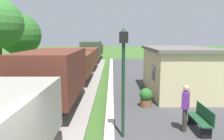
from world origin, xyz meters
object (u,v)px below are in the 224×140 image
(potted_planter, at_px, (146,97))
(lamp_post_near, at_px, (123,63))
(person_waiting, at_px, (185,106))
(freight_train, at_px, (82,59))
(bench_down_platform, at_px, (152,74))
(tree_field_distant, at_px, (20,35))
(station_hut, at_px, (176,70))
(bench_near_hut, at_px, (201,119))

(potted_planter, height_order, lamp_post_near, lamp_post_near)
(person_waiting, xyz_separation_m, potted_planter, (-0.97, 2.78, -0.46))
(freight_train, xyz_separation_m, bench_down_platform, (6.14, -3.57, -0.78))
(tree_field_distant, bearing_deg, person_waiting, -52.16)
(station_hut, bearing_deg, potted_planter, -130.65)
(bench_near_hut, relative_size, person_waiting, 0.88)
(bench_near_hut, bearing_deg, tree_field_distant, 129.11)
(freight_train, bearing_deg, bench_near_hut, -64.85)
(lamp_post_near, bearing_deg, person_waiting, 11.81)
(station_hut, distance_m, lamp_post_near, 6.93)
(lamp_post_near, bearing_deg, potted_planter, 68.32)
(freight_train, xyz_separation_m, bench_near_hut, (6.14, -13.07, -0.78))
(lamp_post_near, distance_m, tree_field_distant, 19.75)
(lamp_post_near, relative_size, tree_field_distant, 0.61)
(freight_train, height_order, tree_field_distant, tree_field_distant)
(freight_train, bearing_deg, bench_down_platform, -30.19)
(potted_planter, distance_m, lamp_post_near, 4.07)
(station_hut, bearing_deg, freight_train, 131.53)
(freight_train, distance_m, potted_planter, 11.27)
(person_waiting, distance_m, potted_planter, 2.98)
(freight_train, height_order, bench_down_platform, freight_train)
(bench_down_platform, bearing_deg, lamp_post_near, -106.04)
(bench_near_hut, bearing_deg, station_hut, 82.99)
(station_hut, height_order, bench_near_hut, station_hut)
(bench_down_platform, xyz_separation_m, person_waiting, (-0.60, -9.49, 0.46))
(bench_near_hut, bearing_deg, potted_planter, 119.34)
(bench_near_hut, distance_m, person_waiting, 0.76)
(bench_near_hut, height_order, potted_planter, potted_planter)
(bench_near_hut, xyz_separation_m, person_waiting, (-0.60, 0.01, 0.46))
(person_waiting, distance_m, lamp_post_near, 2.82)
(station_hut, relative_size, person_waiting, 3.39)
(freight_train, relative_size, tree_field_distant, 6.43)
(freight_train, distance_m, bench_down_platform, 7.14)
(tree_field_distant, bearing_deg, bench_down_platform, -27.17)
(freight_train, xyz_separation_m, tree_field_distant, (-7.12, 3.23, 2.34))
(station_hut, relative_size, potted_planter, 6.33)
(bench_down_platform, bearing_deg, freight_train, 149.81)
(bench_down_platform, bearing_deg, station_hut, -80.82)
(station_hut, xyz_separation_m, potted_planter, (-2.23, -2.60, -0.93))
(freight_train, distance_m, tree_field_distant, 8.16)
(station_hut, bearing_deg, bench_down_platform, 99.18)
(station_hut, height_order, lamp_post_near, lamp_post_near)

